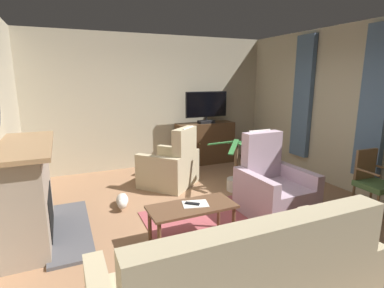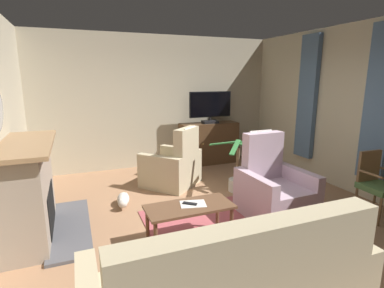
% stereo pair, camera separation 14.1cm
% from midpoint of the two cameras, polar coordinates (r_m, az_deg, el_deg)
% --- Properties ---
extents(ground_plane, '(5.81, 6.15, 0.04)m').
position_cam_midpoint_polar(ground_plane, '(4.48, 4.88, -13.55)').
color(ground_plane, '#936B4C').
extents(wall_back, '(5.81, 0.10, 2.82)m').
position_cam_midpoint_polar(wall_back, '(6.68, -5.82, 7.95)').
color(wall_back, '#B2A88E').
rests_on(wall_back, ground_plane).
extents(wall_right_with_window, '(0.10, 6.15, 2.82)m').
position_cam_midpoint_polar(wall_right_with_window, '(5.75, 29.69, 5.62)').
color(wall_right_with_window, '#BBB095').
rests_on(wall_right_with_window, ground_plane).
extents(curtain_panel_near, '(0.10, 0.44, 2.37)m').
position_cam_midpoint_polar(curtain_panel_near, '(5.40, 32.61, 6.44)').
color(curtain_panel_near, slate).
extents(curtain_panel_far, '(0.10, 0.44, 2.37)m').
position_cam_midpoint_polar(curtain_panel_far, '(6.39, 21.69, 8.19)').
color(curtain_panel_far, slate).
extents(rug_central, '(2.28, 2.13, 0.01)m').
position_cam_midpoint_polar(rug_central, '(4.09, 10.56, -15.98)').
color(rug_central, '#9E474C').
rests_on(rug_central, ground_plane).
extents(fireplace, '(0.94, 1.66, 1.19)m').
position_cam_midpoint_polar(fireplace, '(4.20, -27.53, -8.07)').
color(fireplace, '#4C4C51').
rests_on(fireplace, ground_plane).
extents(tv_cabinet, '(1.33, 0.45, 0.94)m').
position_cam_midpoint_polar(tv_cabinet, '(6.88, 3.81, -0.02)').
color(tv_cabinet, '#352315').
rests_on(tv_cabinet, ground_plane).
extents(television, '(0.98, 0.20, 0.70)m').
position_cam_midpoint_polar(television, '(6.69, 4.11, 7.12)').
color(television, black).
rests_on(television, tv_cabinet).
extents(coffee_table, '(1.04, 0.48, 0.47)m').
position_cam_midpoint_polar(coffee_table, '(3.62, 0.66, -12.51)').
color(coffee_table, brown).
rests_on(coffee_table, ground_plane).
extents(tv_remote, '(0.16, 0.15, 0.02)m').
position_cam_midpoint_polar(tv_remote, '(3.62, 0.74, -11.29)').
color(tv_remote, black).
rests_on(tv_remote, coffee_table).
extents(folded_newspaper, '(0.34, 0.28, 0.01)m').
position_cam_midpoint_polar(folded_newspaper, '(3.63, 1.32, -11.33)').
color(folded_newspaper, silver).
rests_on(folded_newspaper, coffee_table).
extents(armchair_angled_to_table, '(0.90, 0.92, 1.18)m').
position_cam_midpoint_polar(armchair_angled_to_table, '(4.52, 16.12, -8.55)').
color(armchair_angled_to_table, '#AD93A3').
rests_on(armchair_angled_to_table, ground_plane).
extents(armchair_by_fireplace, '(1.22, 1.22, 1.11)m').
position_cam_midpoint_polar(armchair_by_fireplace, '(5.50, -2.85, -4.41)').
color(armchair_by_fireplace, tan).
rests_on(armchair_by_fireplace, ground_plane).
extents(side_chair_far_end, '(0.45, 0.46, 0.93)m').
position_cam_midpoint_polar(side_chair_far_end, '(4.99, 32.30, -6.21)').
color(side_chair_far_end, '#4C703D').
rests_on(side_chair_far_end, ground_plane).
extents(potted_plant_small_fern_corner, '(0.83, 0.74, 0.92)m').
position_cam_midpoint_polar(potted_plant_small_fern_corner, '(5.31, 9.34, -6.38)').
color(potted_plant_small_fern_corner, beige).
rests_on(potted_plant_small_fern_corner, ground_plane).
extents(cat, '(0.25, 0.66, 0.21)m').
position_cam_midpoint_polar(cat, '(4.81, -12.11, -10.32)').
color(cat, beige).
rests_on(cat, ground_plane).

